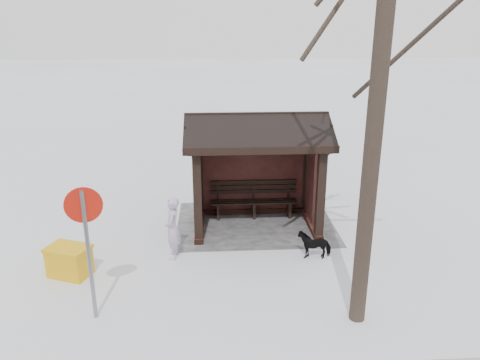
% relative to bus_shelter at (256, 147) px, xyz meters
% --- Properties ---
extents(ground, '(120.00, 120.00, 0.00)m').
position_rel_bus_shelter_xyz_m(ground, '(0.00, 0.16, -2.17)').
color(ground, white).
rests_on(ground, ground).
extents(trampled_patch, '(4.20, 3.20, 0.02)m').
position_rel_bus_shelter_xyz_m(trampled_patch, '(0.00, -0.04, -2.16)').
color(trampled_patch, gray).
rests_on(trampled_patch, ground).
extents(bus_shelter, '(3.60, 2.40, 3.09)m').
position_rel_bus_shelter_xyz_m(bus_shelter, '(0.00, 0.00, 0.00)').
color(bus_shelter, '#361B13').
rests_on(bus_shelter, ground).
extents(pedestrian, '(0.37, 0.55, 1.48)m').
position_rel_bus_shelter_xyz_m(pedestrian, '(2.07, 1.77, -1.42)').
color(pedestrian, '#B4A5C2').
rests_on(pedestrian, ground).
extents(dog, '(0.76, 0.36, 0.63)m').
position_rel_bus_shelter_xyz_m(dog, '(-1.21, 1.91, -1.85)').
color(dog, black).
rests_on(dog, ground).
extents(grit_bin, '(1.05, 0.89, 0.68)m').
position_rel_bus_shelter_xyz_m(grit_bin, '(4.24, 2.46, -1.82)').
color(grit_bin, '#D59A0C').
rests_on(grit_bin, ground).
extents(road_sign, '(0.65, 0.17, 2.56)m').
position_rel_bus_shelter_xyz_m(road_sign, '(3.35, 4.01, -0.34)').
color(road_sign, slate).
rests_on(road_sign, ground).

